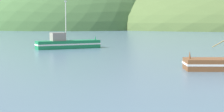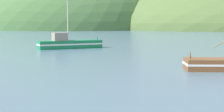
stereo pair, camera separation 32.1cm
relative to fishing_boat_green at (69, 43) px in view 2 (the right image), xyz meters
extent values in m
ellipsoid|color=#47703D|center=(-37.89, 116.76, -0.78)|extent=(97.66, 78.13, 57.54)
ellipsoid|color=#516B38|center=(41.50, 138.39, -0.78)|extent=(147.20, 117.76, 46.50)
cone|color=brown|center=(16.98, -20.02, 0.56)|extent=(0.23, 0.23, 0.70)
cube|color=#197A47|center=(0.16, 0.11, -0.17)|extent=(9.32, 7.37, 1.23)
cube|color=white|center=(0.16, 0.11, -0.11)|extent=(9.41, 7.44, 0.22)
cone|color=#197A47|center=(3.86, 2.64, 0.80)|extent=(0.28, 0.28, 0.70)
cube|color=gray|center=(-1.20, -0.82, 1.05)|extent=(2.70, 2.66, 1.21)
cylinder|color=silver|center=(-0.13, -0.09, 3.34)|extent=(0.12, 0.12, 5.79)
cube|color=white|center=(-0.13, -0.09, 6.36)|extent=(0.31, 0.23, 0.20)
camera|label=1|loc=(14.94, -49.96, 3.51)|focal=54.49mm
camera|label=2|loc=(15.26, -49.91, 3.51)|focal=54.49mm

